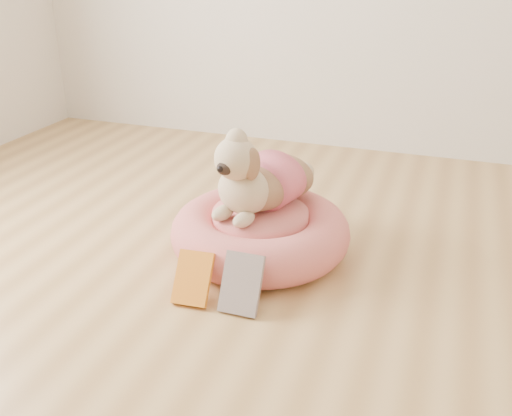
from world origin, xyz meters
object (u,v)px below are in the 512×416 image
(pet_bed, at_px, (260,232))
(book_white, at_px, (241,284))
(book_yellow, at_px, (193,278))
(dog, at_px, (259,165))

(pet_bed, relative_size, book_white, 3.44)
(book_yellow, bearing_deg, dog, 72.83)
(book_white, bearing_deg, dog, 101.01)
(book_yellow, height_order, book_white, book_white)
(dog, xyz_separation_m, book_white, (0.08, -0.40, -0.26))
(dog, bearing_deg, pet_bed, -40.08)
(pet_bed, distance_m, book_white, 0.39)
(pet_bed, relative_size, dog, 1.44)
(pet_bed, bearing_deg, book_yellow, -105.08)
(pet_bed, height_order, dog, dog)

